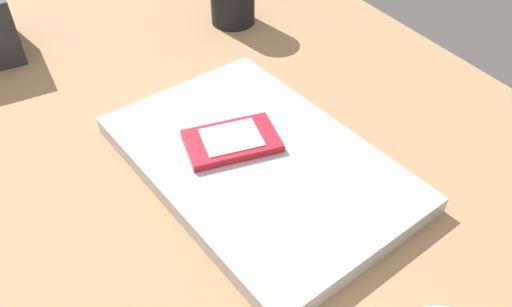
# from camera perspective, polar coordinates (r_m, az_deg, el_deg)

# --- Properties ---
(desk_surface) EXTENTS (1.20, 0.80, 0.03)m
(desk_surface) POSITION_cam_1_polar(r_m,az_deg,el_deg) (0.56, -3.32, -4.30)
(desk_surface) COLOR #9E7751
(desk_surface) RESTS_ON ground
(laptop_closed) EXTENTS (0.35, 0.25, 0.02)m
(laptop_closed) POSITION_cam_1_polar(r_m,az_deg,el_deg) (0.56, 0.00, -0.76)
(laptop_closed) COLOR #B7BABC
(laptop_closed) RESTS_ON desk_surface
(cell_phone_on_laptop) EXTENTS (0.08, 0.11, 0.01)m
(cell_phone_on_laptop) POSITION_cam_1_polar(r_m,az_deg,el_deg) (0.56, -2.70, 1.41)
(cell_phone_on_laptop) COLOR red
(cell_phone_on_laptop) RESTS_ON laptop_closed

